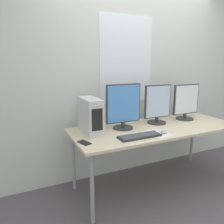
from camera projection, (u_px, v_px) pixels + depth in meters
The scene contains 11 objects.
ground_plane at pixel (175, 202), 2.45m from camera, with size 14.00×14.00×0.00m, color #565156.
wall_back at pixel (134, 76), 2.98m from camera, with size 8.00×0.07×2.70m.
desk at pixel (156, 131), 2.65m from camera, with size 2.05×0.81×0.77m.
pc_tower at pixel (90, 115), 2.40m from camera, with size 0.17×0.41×0.38m.
monitor_main at pixel (123, 107), 2.52m from camera, with size 0.43×0.24×0.52m.
monitor_right_near at pixel (158, 105), 2.75m from camera, with size 0.38×0.24×0.49m.
monitor_right_far at pixel (186, 103), 2.95m from camera, with size 0.40×0.24×0.48m.
keyboard at pixel (140, 136), 2.28m from camera, with size 0.46×0.15×0.02m.
mouse at pixel (164, 132), 2.39m from camera, with size 0.06×0.09×0.03m.
cell_phone at pixel (84, 143), 2.11m from camera, with size 0.12×0.16×0.01m.
paper_sheet_left at pixel (157, 133), 2.39m from camera, with size 0.27×0.33×0.00m.
Camera 1 is at (-1.55, -1.67, 1.53)m, focal length 35.00 mm.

